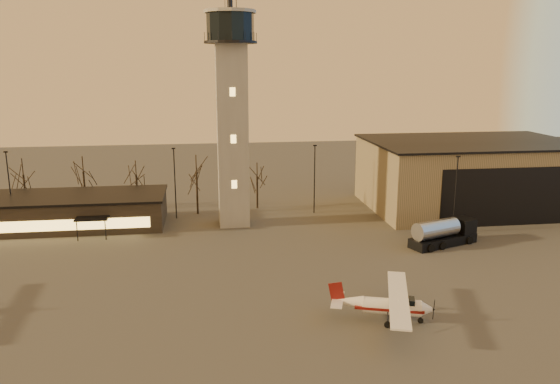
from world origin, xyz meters
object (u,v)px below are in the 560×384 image
object	(u,v)px
terminal	(70,211)
cessna_front	(393,309)
fuel_truck	(443,235)
hangar	(470,174)
control_tower	(232,104)

from	to	relation	value
terminal	cessna_front	distance (m)	47.29
terminal	fuel_truck	world-z (taller)	terminal
hangar	cessna_front	distance (m)	42.94
hangar	terminal	xyz separation A→B (m)	(-57.99, -2.00, -3.00)
terminal	cessna_front	world-z (taller)	terminal
cessna_front	control_tower	bearing A→B (deg)	128.55
cessna_front	fuel_truck	xyz separation A→B (m)	(12.84, 18.60, 0.19)
hangar	fuel_truck	xyz separation A→B (m)	(-11.47, -16.56, -3.85)
control_tower	hangar	size ratio (longest dim) A/B	1.07
hangar	fuel_truck	bearing A→B (deg)	-124.70
control_tower	cessna_front	bearing A→B (deg)	-69.45
hangar	fuel_truck	world-z (taller)	hangar
fuel_truck	control_tower	bearing A→B (deg)	132.65
fuel_truck	terminal	bearing A→B (deg)	142.42
hangar	cessna_front	bearing A→B (deg)	-124.65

